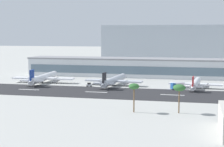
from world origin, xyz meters
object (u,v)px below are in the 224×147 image
at_px(palm_tree_2, 134,87).
at_px(airliner_red_tail_gate_2, 195,84).
at_px(distant_hotel_block, 175,45).
at_px(airliner_black_tail_gate_1, 113,81).
at_px(service_baggage_tug_1, 89,85).
at_px(terminal_building, 128,67).
at_px(palm_tree_3, 179,88).
at_px(airliner_navy_tail_gate_0, 43,78).
at_px(service_fuel_truck_0, 178,86).

bearing_deg(palm_tree_2, airliner_red_tail_gate_2, 72.11).
xyz_separation_m(distant_hotel_block, airliner_red_tail_gate_2, (20.98, -153.30, -16.82)).
distance_m(airliner_black_tail_gate_1, service_baggage_tug_1, 14.72).
bearing_deg(palm_tree_2, airliner_black_tail_gate_1, 109.25).
xyz_separation_m(airliner_red_tail_gate_2, palm_tree_2, (-22.80, -70.64, 7.26)).
xyz_separation_m(airliner_black_tail_gate_1, palm_tree_2, (24.77, -70.93, 6.86)).
relative_size(terminal_building, palm_tree_3, 13.00).
height_order(airliner_navy_tail_gate_0, palm_tree_3, palm_tree_3).
height_order(airliner_black_tail_gate_1, service_baggage_tug_1, airliner_black_tail_gate_1).
bearing_deg(airliner_navy_tail_gate_0, service_fuel_truck_0, -98.77).
height_order(terminal_building, airliner_black_tail_gate_1, terminal_building).
bearing_deg(terminal_building, palm_tree_2, -78.03).
bearing_deg(palm_tree_3, airliner_red_tail_gate_2, 85.34).
bearing_deg(palm_tree_3, terminal_building, 109.86).
relative_size(airliner_navy_tail_gate_0, service_fuel_truck_0, 5.79).
xyz_separation_m(airliner_navy_tail_gate_0, service_fuel_truck_0, (83.80, -7.46, -1.17)).
relative_size(airliner_navy_tail_gate_0, palm_tree_3, 4.26).
relative_size(service_fuel_truck_0, palm_tree_3, 0.74).
xyz_separation_m(airliner_red_tail_gate_2, service_baggage_tug_1, (-60.45, -6.57, -1.60)).
distance_m(distant_hotel_block, airliner_navy_tail_gate_0, 168.80).
bearing_deg(airliner_red_tail_gate_2, terminal_building, 48.41).
distance_m(airliner_red_tail_gate_2, service_fuel_truck_0, 11.06).
relative_size(terminal_building, service_fuel_truck_0, 17.69).
distance_m(airliner_navy_tail_gate_0, palm_tree_3, 112.30).
bearing_deg(service_fuel_truck_0, service_baggage_tug_1, -37.37).
distance_m(airliner_black_tail_gate_1, service_fuel_truck_0, 38.73).
bearing_deg(palm_tree_3, service_baggage_tug_1, 131.59).
distance_m(service_baggage_tug_1, palm_tree_3, 83.13).
bearing_deg(palm_tree_3, airliner_navy_tail_gate_0, 141.37).
distance_m(distant_hotel_block, airliner_black_tail_gate_1, 156.18).
bearing_deg(palm_tree_2, service_fuel_truck_0, 78.27).
bearing_deg(service_baggage_tug_1, distant_hotel_block, 64.86).
bearing_deg(distant_hotel_block, palm_tree_3, -86.03).
bearing_deg(airliner_black_tail_gate_1, airliner_red_tail_gate_2, -86.39).
height_order(airliner_navy_tail_gate_0, airliner_black_tail_gate_1, airliner_navy_tail_gate_0).
xyz_separation_m(service_fuel_truck_0, palm_tree_2, (-13.45, -64.77, 7.88)).
distance_m(distant_hotel_block, palm_tree_3, 222.45).
bearing_deg(airliner_black_tail_gate_1, terminal_building, 4.93).
bearing_deg(service_fuel_truck_0, distant_hotel_block, -123.97).
bearing_deg(airliner_black_tail_gate_1, service_fuel_truck_0, -95.20).
height_order(airliner_red_tail_gate_2, palm_tree_3, palm_tree_3).
relative_size(service_baggage_tug_1, palm_tree_2, 0.30).
bearing_deg(airliner_black_tail_gate_1, palm_tree_3, -144.60).
bearing_deg(airliner_navy_tail_gate_0, distant_hotel_block, -29.12).
bearing_deg(service_baggage_tug_1, airliner_red_tail_gate_2, -5.07).
bearing_deg(airliner_navy_tail_gate_0, airliner_red_tail_gate_2, -94.65).
height_order(airliner_black_tail_gate_1, palm_tree_3, palm_tree_3).
distance_m(distant_hotel_block, service_baggage_tug_1, 165.70).
xyz_separation_m(airliner_navy_tail_gate_0, palm_tree_2, (70.35, -72.23, 6.71)).
bearing_deg(airliner_red_tail_gate_2, service_fuel_truck_0, 126.60).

